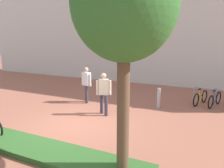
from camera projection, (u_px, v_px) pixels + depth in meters
ground_plane at (76, 126)px, 8.02m from camera, size 60.00×60.00×0.00m
building_facade at (150, 8)px, 14.76m from camera, size 28.00×1.20×10.00m
planter_strip at (31, 147)px, 6.29m from camera, size 7.00×1.10×0.16m
tree_sidewalk at (124, 5)px, 4.51m from camera, size 2.19×2.19×4.99m
bollard_steel at (159, 98)px, 10.00m from camera, size 0.16×0.16×0.90m
person_casual_tan at (104, 91)px, 9.00m from camera, size 0.55×0.40×1.72m
person_shirt_white at (86, 82)px, 10.73m from camera, size 0.59×0.37×1.72m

